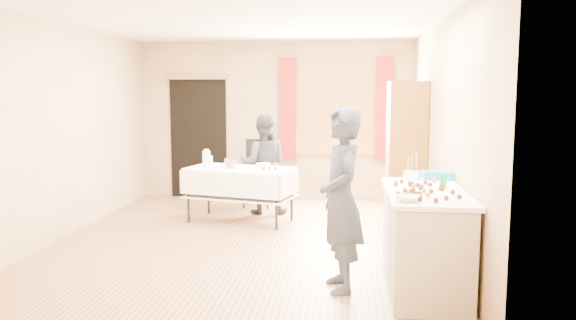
# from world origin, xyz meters

# --- Properties ---
(floor) EXTENTS (4.50, 5.50, 0.02)m
(floor) POSITION_xyz_m (0.00, 0.00, -0.01)
(floor) COLOR #9E7047
(floor) RESTS_ON ground
(ceiling) EXTENTS (4.50, 5.50, 0.02)m
(ceiling) POSITION_xyz_m (0.00, 0.00, 2.61)
(ceiling) COLOR white
(ceiling) RESTS_ON floor
(wall_back) EXTENTS (4.50, 0.02, 2.60)m
(wall_back) POSITION_xyz_m (0.00, 2.76, 1.30)
(wall_back) COLOR tan
(wall_back) RESTS_ON floor
(wall_front) EXTENTS (4.50, 0.02, 2.60)m
(wall_front) POSITION_xyz_m (0.00, -2.76, 1.30)
(wall_front) COLOR tan
(wall_front) RESTS_ON floor
(wall_left) EXTENTS (0.02, 5.50, 2.60)m
(wall_left) POSITION_xyz_m (-2.26, 0.00, 1.30)
(wall_left) COLOR tan
(wall_left) RESTS_ON floor
(wall_right) EXTENTS (0.02, 5.50, 2.60)m
(wall_right) POSITION_xyz_m (2.26, 0.00, 1.30)
(wall_right) COLOR tan
(wall_right) RESTS_ON floor
(window_frame) EXTENTS (1.32, 0.06, 1.52)m
(window_frame) POSITION_xyz_m (1.00, 2.72, 1.50)
(window_frame) COLOR olive
(window_frame) RESTS_ON wall_back
(window_pane) EXTENTS (1.20, 0.02, 1.40)m
(window_pane) POSITION_xyz_m (1.00, 2.71, 1.50)
(window_pane) COLOR white
(window_pane) RESTS_ON wall_back
(curtain_left) EXTENTS (0.28, 0.06, 1.65)m
(curtain_left) POSITION_xyz_m (0.22, 2.67, 1.50)
(curtain_left) COLOR maroon
(curtain_left) RESTS_ON wall_back
(curtain_right) EXTENTS (0.28, 0.06, 1.65)m
(curtain_right) POSITION_xyz_m (1.78, 2.67, 1.50)
(curtain_right) COLOR maroon
(curtain_right) RESTS_ON wall_back
(doorway) EXTENTS (0.95, 0.04, 2.00)m
(doorway) POSITION_xyz_m (-1.30, 2.73, 1.00)
(doorway) COLOR black
(doorway) RESTS_ON floor
(door_lintel) EXTENTS (1.05, 0.06, 0.08)m
(door_lintel) POSITION_xyz_m (-1.30, 2.70, 2.02)
(door_lintel) COLOR olive
(door_lintel) RESTS_ON wall_back
(cabinet) EXTENTS (0.50, 0.60, 1.92)m
(cabinet) POSITION_xyz_m (1.99, 1.25, 0.96)
(cabinet) COLOR brown
(cabinet) RESTS_ON floor
(counter) EXTENTS (0.70, 1.47, 0.91)m
(counter) POSITION_xyz_m (1.89, -1.44, 0.45)
(counter) COLOR #BFB399
(counter) RESTS_ON floor
(party_table) EXTENTS (1.59, 1.07, 0.75)m
(party_table) POSITION_xyz_m (-0.26, 1.00, 0.45)
(party_table) COLOR black
(party_table) RESTS_ON floor
(chair) EXTENTS (0.43, 0.43, 1.03)m
(chair) POSITION_xyz_m (-0.19, 2.07, 0.31)
(chair) COLOR black
(chair) RESTS_ON floor
(girl) EXTENTS (0.79, 0.67, 1.65)m
(girl) POSITION_xyz_m (1.14, -1.53, 0.83)
(girl) COLOR #272F43
(girl) RESTS_ON floor
(woman) EXTENTS (0.80, 0.67, 1.45)m
(woman) POSITION_xyz_m (-0.02, 1.59, 0.73)
(woman) COLOR black
(woman) RESTS_ON floor
(soda_can) EXTENTS (0.07, 0.07, 0.12)m
(soda_can) POSITION_xyz_m (2.07, -1.26, 0.97)
(soda_can) COLOR #0C9D52
(soda_can) RESTS_ON counter
(mixing_bowl) EXTENTS (0.33, 0.33, 0.05)m
(mixing_bowl) POSITION_xyz_m (1.67, -1.96, 0.93)
(mixing_bowl) COLOR white
(mixing_bowl) RESTS_ON counter
(foam_block) EXTENTS (0.18, 0.15, 0.08)m
(foam_block) POSITION_xyz_m (1.84, -0.81, 0.95)
(foam_block) COLOR white
(foam_block) RESTS_ON counter
(blue_basket) EXTENTS (0.30, 0.20, 0.08)m
(blue_basket) POSITION_xyz_m (2.10, -0.77, 0.95)
(blue_basket) COLOR blue
(blue_basket) RESTS_ON counter
(pitcher) EXTENTS (0.11, 0.11, 0.22)m
(pitcher) POSITION_xyz_m (-0.74, 1.03, 0.86)
(pitcher) COLOR silver
(pitcher) RESTS_ON party_table
(cup_red) EXTENTS (0.15, 0.15, 0.11)m
(cup_red) POSITION_xyz_m (-0.43, 1.09, 0.81)
(cup_red) COLOR #E34A28
(cup_red) RESTS_ON party_table
(cup_rainbow) EXTENTS (0.25, 0.25, 0.12)m
(cup_rainbow) POSITION_xyz_m (-0.35, 0.87, 0.81)
(cup_rainbow) COLOR red
(cup_rainbow) RESTS_ON party_table
(small_bowl) EXTENTS (0.32, 0.32, 0.06)m
(small_bowl) POSITION_xyz_m (0.05, 1.03, 0.78)
(small_bowl) COLOR white
(small_bowl) RESTS_ON party_table
(pastry_tray) EXTENTS (0.34, 0.30, 0.02)m
(pastry_tray) POSITION_xyz_m (0.18, 0.75, 0.76)
(pastry_tray) COLOR white
(pastry_tray) RESTS_ON party_table
(bottle) EXTENTS (0.14, 0.14, 0.18)m
(bottle) POSITION_xyz_m (-0.77, 1.29, 0.84)
(bottle) COLOR white
(bottle) RESTS_ON party_table
(cake_balls) EXTENTS (0.53, 1.05, 0.04)m
(cake_balls) POSITION_xyz_m (1.84, -1.50, 0.93)
(cake_balls) COLOR #3F2314
(cake_balls) RESTS_ON counter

